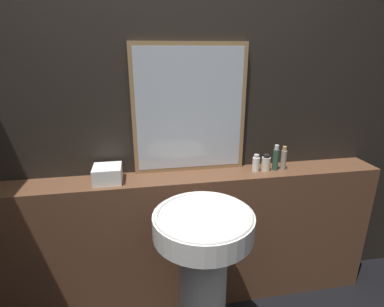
{
  "coord_description": "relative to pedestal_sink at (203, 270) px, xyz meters",
  "views": [
    {
      "loc": [
        -0.25,
        -0.32,
        1.68
      ],
      "look_at": [
        0.03,
        1.25,
        1.13
      ],
      "focal_mm": 28.0,
      "sensor_mm": 36.0,
      "label": 1
    }
  ],
  "objects": [
    {
      "name": "conditioner_bottle",
      "position": [
        0.51,
        0.44,
        0.4
      ],
      "size": [
        0.06,
        0.06,
        0.11
      ],
      "color": "beige",
      "rests_on": "vanity_counter"
    },
    {
      "name": "pedestal_sink",
      "position": [
        0.0,
        0.0,
        0.0
      ],
      "size": [
        0.5,
        0.5,
        0.93
      ],
      "color": "white",
      "rests_on": "ground_plane"
    },
    {
      "name": "shampoo_bottle",
      "position": [
        0.44,
        0.44,
        0.4
      ],
      "size": [
        0.04,
        0.04,
        0.11
      ],
      "color": "white",
      "rests_on": "vanity_counter"
    },
    {
      "name": "mirror",
      "position": [
        0.02,
        0.54,
        0.75
      ],
      "size": [
        0.7,
        0.03,
        0.79
      ],
      "color": "#937047",
      "rests_on": "vanity_counter"
    },
    {
      "name": "wall_back",
      "position": [
        -0.03,
        0.59,
        0.66
      ],
      "size": [
        8.0,
        0.06,
        2.5
      ],
      "color": "black",
      "rests_on": "ground_plane"
    },
    {
      "name": "body_wash_bottle",
      "position": [
        0.62,
        0.44,
        0.42
      ],
      "size": [
        0.04,
        0.04,
        0.16
      ],
      "color": "gray",
      "rests_on": "vanity_counter"
    },
    {
      "name": "vanity_counter",
      "position": [
        -0.03,
        0.44,
        -0.12
      ],
      "size": [
        2.58,
        0.24,
        0.94
      ],
      "color": "brown",
      "rests_on": "ground_plane"
    },
    {
      "name": "lotion_bottle",
      "position": [
        0.57,
        0.44,
        0.43
      ],
      "size": [
        0.04,
        0.04,
        0.17
      ],
      "color": "#2D4C3D",
      "rests_on": "vanity_counter"
    },
    {
      "name": "towel_stack",
      "position": [
        -0.48,
        0.44,
        0.4
      ],
      "size": [
        0.16,
        0.16,
        0.1
      ],
      "color": "white",
      "rests_on": "vanity_counter"
    }
  ]
}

